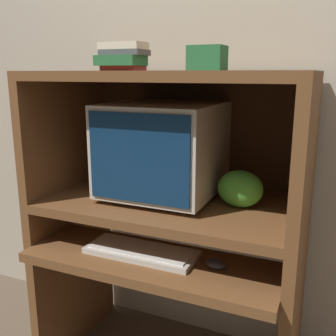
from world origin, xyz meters
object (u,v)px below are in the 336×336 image
at_px(crt_monitor, 164,149).
at_px(mouse, 216,264).
at_px(snack_bag, 240,189).
at_px(storage_box, 207,58).
at_px(keyboard, 141,251).
at_px(book_stack, 123,57).

xyz_separation_m(crt_monitor, mouse, (0.30, -0.22, -0.35)).
xyz_separation_m(snack_bag, storage_box, (-0.13, -0.04, 0.48)).
bearing_deg(snack_bag, keyboard, -147.69).
relative_size(mouse, book_stack, 0.40).
bearing_deg(storage_box, book_stack, 178.11).
relative_size(crt_monitor, snack_bag, 2.66).
bearing_deg(crt_monitor, book_stack, -164.48).
distance_m(crt_monitor, book_stack, 0.40).
bearing_deg(book_stack, snack_bag, 2.94).
relative_size(keyboard, mouse, 5.78).
distance_m(crt_monitor, mouse, 0.51).
xyz_separation_m(crt_monitor, storage_box, (0.20, -0.06, 0.35)).
height_order(crt_monitor, mouse, crt_monitor).
xyz_separation_m(book_stack, storage_box, (0.35, -0.01, -0.01)).
bearing_deg(keyboard, mouse, 1.53).
relative_size(snack_bag, storage_box, 1.39).
height_order(keyboard, storage_box, storage_box).
bearing_deg(storage_box, snack_bag, 15.52).
distance_m(crt_monitor, keyboard, 0.42).
xyz_separation_m(crt_monitor, book_stack, (-0.16, -0.04, 0.36)).
bearing_deg(crt_monitor, storage_box, -15.72).
height_order(crt_monitor, snack_bag, crt_monitor).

